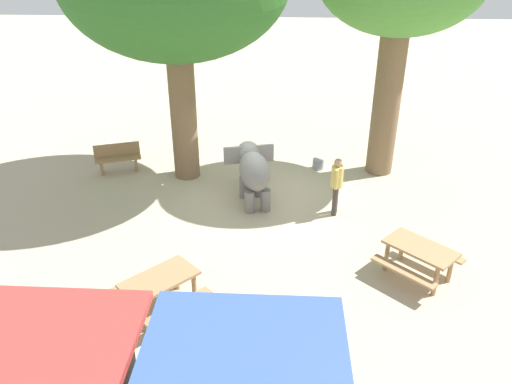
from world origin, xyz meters
name	(u,v)px	position (x,y,z in m)	size (l,w,h in m)	color
ground_plane	(261,197)	(0.00, 0.00, 0.00)	(60.00, 60.00, 0.00)	#BAA88C
elephant	(253,170)	(0.22, 0.15, 0.95)	(1.49, 2.15, 1.48)	slate
person_handler	(337,182)	(-2.02, 0.80, 0.95)	(0.32, 0.50, 1.62)	#3F3833
wooden_bench	(118,157)	(4.56, -1.50, 0.47)	(1.45, 0.84, 0.88)	#9E7A51
picnic_table_near	(160,286)	(1.81, 4.84, 0.59)	(2.11, 2.11, 0.78)	#9E7A51
picnic_table_far	(419,254)	(-3.62, 3.46, 0.59)	(2.11, 2.11, 0.78)	#9E7A51
feed_bucket	(318,164)	(-1.73, -2.00, 0.16)	(0.36, 0.36, 0.32)	gray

